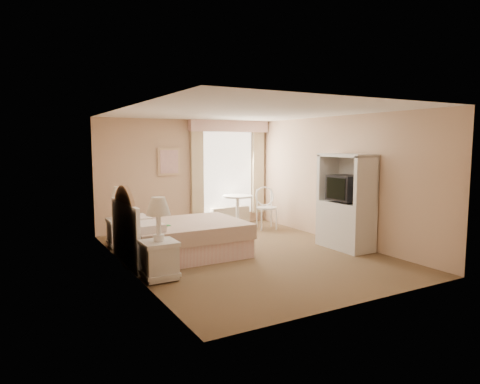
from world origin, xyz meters
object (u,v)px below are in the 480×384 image
bed (179,237)px  nightstand_near (159,249)px  round_table (237,206)px  armoire (346,209)px  cafe_chair (266,204)px  nightstand_far (120,225)px

bed → nightstand_near: 1.29m
round_table → armoire: size_ratio=0.42×
round_table → cafe_chair: cafe_chair is taller
nightstand_near → armoire: (3.65, 0.09, 0.29)m
nightstand_near → armoire: armoire is taller
cafe_chair → armoire: bearing=-69.4°
nightstand_near → armoire: 3.66m
nightstand_near → cafe_chair: nightstand_near is taller
bed → nightstand_far: bearing=121.1°
bed → round_table: (2.19, 1.84, 0.16)m
nightstand_far → armoire: bearing=-30.7°
armoire → nightstand_near: bearing=-178.6°
nightstand_near → armoire: size_ratio=0.67×
nightstand_far → round_table: 2.97m
round_table → cafe_chair: 0.68m
nightstand_near → round_table: (2.90, 2.91, 0.05)m
bed → nightstand_near: bed is taller
nightstand_far → nightstand_near: bearing=-90.0°
nightstand_near → cafe_chair: (3.38, 2.43, 0.11)m
round_table → armoire: armoire is taller
bed → cafe_chair: 3.00m
nightstand_far → bed: bearing=-58.9°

